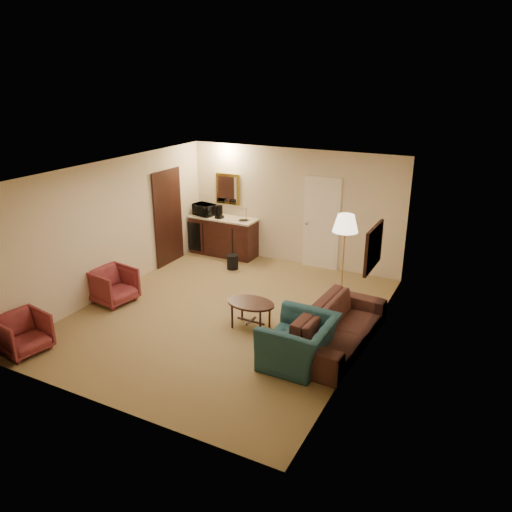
{
  "coord_description": "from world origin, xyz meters",
  "views": [
    {
      "loc": [
        4.18,
        -6.97,
        4.11
      ],
      "look_at": [
        0.35,
        0.5,
        1.02
      ],
      "focal_mm": 35.0,
      "sensor_mm": 36.0,
      "label": 1
    }
  ],
  "objects": [
    {
      "name": "coffee_table",
      "position": [
        0.64,
        -0.24,
        0.24
      ],
      "size": [
        0.85,
        0.59,
        0.48
      ],
      "primitive_type": "cube",
      "rotation": [
        0.0,
        0.0,
        -0.03
      ],
      "color": "black",
      "rests_on": "ground"
    },
    {
      "name": "wetbar_cabinet",
      "position": [
        -1.65,
        2.72,
        0.46
      ],
      "size": [
        1.64,
        0.58,
        0.92
      ],
      "primitive_type": "cube",
      "color": "#3A1612",
      "rests_on": "ground"
    },
    {
      "name": "coffee_maker",
      "position": [
        -1.69,
        2.62,
        1.07
      ],
      "size": [
        0.18,
        0.18,
        0.31
      ],
      "primitive_type": "cylinder",
      "rotation": [
        0.0,
        0.0,
        0.08
      ],
      "color": "black",
      "rests_on": "wetbar_cabinet"
    },
    {
      "name": "room_walls",
      "position": [
        -0.1,
        0.77,
        1.72
      ],
      "size": [
        5.02,
        6.01,
        2.61
      ],
      "color": "beige",
      "rests_on": "ground"
    },
    {
      "name": "rose_chair_far",
      "position": [
        -2.15,
        -2.53,
        0.34
      ],
      "size": [
        0.73,
        0.77,
        0.69
      ],
      "primitive_type": "imported",
      "rotation": [
        0.0,
        0.0,
        1.4
      ],
      "color": "maroon",
      "rests_on": "ground"
    },
    {
      "name": "floor_lamp",
      "position": [
        1.7,
        1.4,
        0.87
      ],
      "size": [
        0.6,
        0.6,
        1.75
      ],
      "primitive_type": "cube",
      "rotation": [
        0.0,
        0.0,
        -0.39
      ],
      "color": "gold",
      "rests_on": "ground"
    },
    {
      "name": "teal_armchair",
      "position": [
        1.78,
        -0.9,
        0.48
      ],
      "size": [
        0.73,
        1.11,
        0.97
      ],
      "primitive_type": "imported",
      "rotation": [
        0.0,
        0.0,
        -1.58
      ],
      "color": "#1D3C48",
      "rests_on": "ground"
    },
    {
      "name": "microwave",
      "position": [
        -2.15,
        2.69,
        1.09
      ],
      "size": [
        0.54,
        0.37,
        0.34
      ],
      "primitive_type": "imported",
      "rotation": [
        0.0,
        0.0,
        -0.2
      ],
      "color": "black",
      "rests_on": "wetbar_cabinet"
    },
    {
      "name": "rose_chair_near",
      "position": [
        -2.15,
        -0.51,
        0.37
      ],
      "size": [
        0.77,
        0.8,
        0.74
      ],
      "primitive_type": "imported",
      "rotation": [
        0.0,
        0.0,
        1.43
      ],
      "color": "maroon",
      "rests_on": "ground"
    },
    {
      "name": "ground",
      "position": [
        0.0,
        0.0,
        0.0
      ],
      "size": [
        6.0,
        6.0,
        0.0
      ],
      "primitive_type": "plane",
      "color": "#997C4D",
      "rests_on": "ground"
    },
    {
      "name": "sofa",
      "position": [
        2.15,
        -0.14,
        0.45
      ],
      "size": [
        0.79,
        2.31,
        0.89
      ],
      "primitive_type": "imported",
      "rotation": [
        0.0,
        0.0,
        1.52
      ],
      "color": "black",
      "rests_on": "ground"
    },
    {
      "name": "waste_bin",
      "position": [
        -1.0,
        2.0,
        0.16
      ],
      "size": [
        0.29,
        0.29,
        0.32
      ],
      "primitive_type": "cylinder",
      "rotation": [
        0.0,
        0.0,
        0.12
      ],
      "color": "black",
      "rests_on": "ground"
    }
  ]
}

